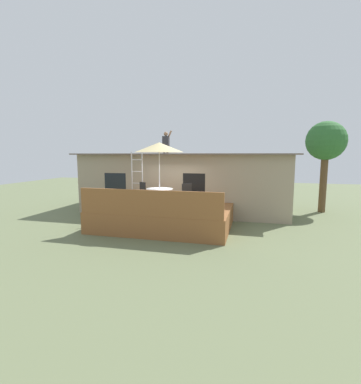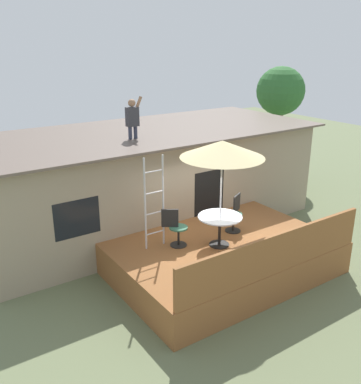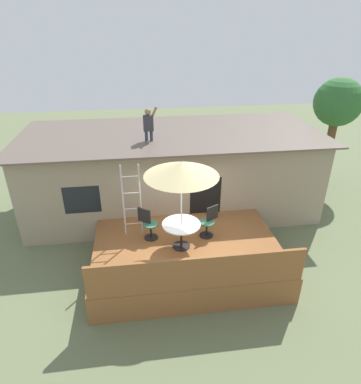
# 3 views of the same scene
# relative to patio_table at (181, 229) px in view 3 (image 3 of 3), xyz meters

# --- Properties ---
(ground_plane) EXTENTS (40.00, 40.00, 0.00)m
(ground_plane) POSITION_rel_patio_table_xyz_m (0.16, 0.13, -1.39)
(ground_plane) COLOR #66704C
(house) EXTENTS (10.50, 4.50, 2.92)m
(house) POSITION_rel_patio_table_xyz_m (0.16, 3.72, 0.08)
(house) COLOR gray
(house) RESTS_ON ground
(deck) EXTENTS (5.18, 3.69, 0.80)m
(deck) POSITION_rel_patio_table_xyz_m (0.16, 0.13, -0.99)
(deck) COLOR brown
(deck) RESTS_ON ground
(deck_railing) EXTENTS (5.08, 0.08, 0.90)m
(deck_railing) POSITION_rel_patio_table_xyz_m (0.16, -1.67, -0.14)
(deck_railing) COLOR brown
(deck_railing) RESTS_ON deck
(patio_table) EXTENTS (1.04, 1.04, 0.74)m
(patio_table) POSITION_rel_patio_table_xyz_m (0.00, 0.00, 0.00)
(patio_table) COLOR black
(patio_table) RESTS_ON deck
(patio_umbrella) EXTENTS (1.90, 1.90, 2.54)m
(patio_umbrella) POSITION_rel_patio_table_xyz_m (0.00, 0.00, 1.76)
(patio_umbrella) COLOR silver
(patio_umbrella) RESTS_ON deck
(step_ladder) EXTENTS (0.52, 0.04, 2.20)m
(step_ladder) POSITION_rel_patio_table_xyz_m (-1.29, 0.81, 0.51)
(step_ladder) COLOR silver
(step_ladder) RESTS_ON deck
(person_figure) EXTENTS (0.47, 0.20, 1.11)m
(person_figure) POSITION_rel_patio_table_xyz_m (-0.65, 2.94, 2.15)
(person_figure) COLOR #33384C
(person_figure) RESTS_ON house
(patio_chair_left) EXTENTS (0.56, 0.46, 0.92)m
(patio_chair_left) POSITION_rel_patio_table_xyz_m (-0.87, 0.58, -0.13)
(patio_chair_left) COLOR black
(patio_chair_left) RESTS_ON deck
(patio_chair_right) EXTENTS (0.58, 0.44, 0.92)m
(patio_chair_right) POSITION_rel_patio_table_xyz_m (0.86, 0.46, -0.13)
(patio_chair_right) COLOR black
(patio_chair_right) RESTS_ON deck
(backyard_tree) EXTENTS (1.89, 1.89, 4.49)m
(backyard_tree) POSITION_rel_patio_table_xyz_m (6.92, 4.88, 2.06)
(backyard_tree) COLOR brown
(backyard_tree) RESTS_ON ground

